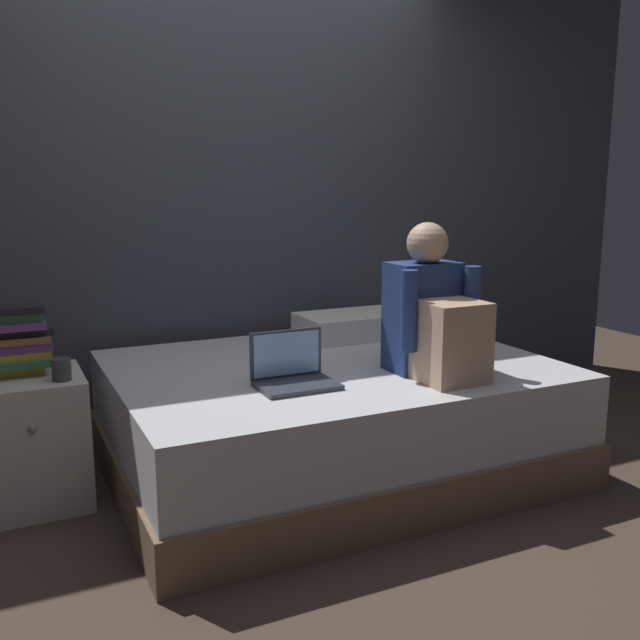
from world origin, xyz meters
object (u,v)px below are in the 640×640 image
Objects in this scene: bed at (331,416)px; nightstand at (31,440)px; person_sitting at (434,318)px; pillow at (352,325)px; laptop at (293,372)px; book_stack at (22,341)px; mug at (61,369)px.

nightstand is (-1.30, 0.21, 0.02)m from bed.
person_sitting reaches higher than bed.
pillow is (1.65, 0.24, 0.30)m from nightstand.
laptop is at bearing -25.39° from nightstand.
book_stack reaches higher than laptop.
pillow is 1.56m from mug.
mug is (-0.86, 0.35, 0.03)m from laptop.
bed is 6.25× the size of laptop.
person_sitting reaches higher than nightstand.
bed is at bearing -9.09° from nightstand.
person_sitting reaches higher than book_stack.
laptop is (0.99, -0.47, 0.29)m from nightstand.
person_sitting is (0.31, -0.36, 0.51)m from bed.
bed is 1.32m from nightstand.
pillow is 1.66m from book_stack.
person_sitting reaches higher than pillow.
book_stack is at bearing 169.00° from bed.
book_stack is (-0.00, 0.04, 0.42)m from nightstand.
mug is at bearing 157.85° from laptop.
person_sitting reaches higher than laptop.
book_stack is at bearing 159.03° from person_sitting.
person_sitting is 1.56m from mug.
person_sitting is 1.17× the size of pillow.
mug is at bearing -166.58° from pillow.
book_stack reaches higher than bed.
laptop is at bearing -139.64° from bed.
book_stack is (-1.61, 0.62, -0.07)m from person_sitting.
bed is 6.92× the size of book_stack.
laptop is at bearing -27.45° from book_stack.
book_stack is at bearing 152.55° from laptop.
laptop reaches higher than nightstand.
book_stack reaches higher than mug.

